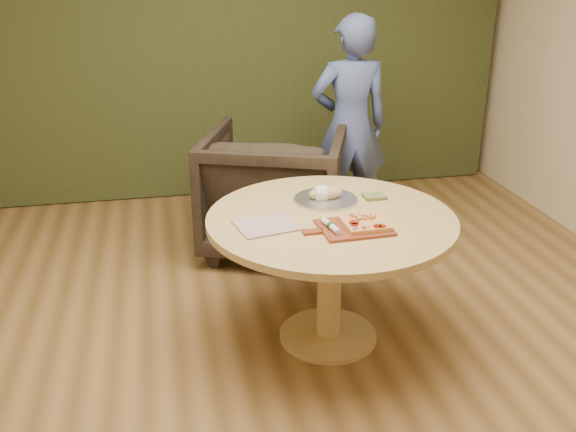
% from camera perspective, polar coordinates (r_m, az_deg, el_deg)
% --- Properties ---
extents(room_shell, '(5.04, 6.04, 2.84)m').
position_cam_1_polar(room_shell, '(2.81, 1.53, 9.21)').
color(room_shell, olive).
rests_on(room_shell, ground).
extents(curtain, '(4.80, 0.14, 2.78)m').
position_cam_1_polar(curtain, '(5.64, -5.37, 15.83)').
color(curtain, '#2C3518').
rests_on(curtain, ground).
extents(pedestal_table, '(1.33, 1.33, 0.75)m').
position_cam_1_polar(pedestal_table, '(3.45, 3.81, -2.18)').
color(pedestal_table, tan).
rests_on(pedestal_table, ground).
extents(pizza_paddle, '(0.45, 0.30, 0.01)m').
position_cam_1_polar(pizza_paddle, '(3.24, 5.74, -1.04)').
color(pizza_paddle, brown).
rests_on(pizza_paddle, pedestal_table).
extents(flatbread_pizza, '(0.23, 0.23, 0.04)m').
position_cam_1_polar(flatbread_pizza, '(3.25, 6.85, -0.62)').
color(flatbread_pizza, '#E79A5A').
rests_on(flatbread_pizza, pizza_paddle).
extents(cutlery_roll, '(0.06, 0.20, 0.03)m').
position_cam_1_polar(cutlery_roll, '(3.20, 3.81, -0.86)').
color(cutlery_roll, silver).
rests_on(cutlery_roll, pizza_paddle).
extents(newspaper, '(0.35, 0.31, 0.01)m').
position_cam_1_polar(newspaper, '(3.26, -1.91, -0.83)').
color(newspaper, beige).
rests_on(newspaper, pedestal_table).
extents(serving_tray, '(0.36, 0.36, 0.02)m').
position_cam_1_polar(serving_tray, '(3.60, 3.35, 1.48)').
color(serving_tray, silver).
rests_on(serving_tray, pedestal_table).
extents(bread_roll, '(0.19, 0.09, 0.09)m').
position_cam_1_polar(bread_roll, '(3.58, 3.22, 2.01)').
color(bread_roll, tan).
rests_on(bread_roll, serving_tray).
extents(green_packet, '(0.12, 0.11, 0.02)m').
position_cam_1_polar(green_packet, '(3.66, 7.69, 1.74)').
color(green_packet, '#535B29').
rests_on(green_packet, pedestal_table).
extents(armchair, '(1.21, 1.17, 0.99)m').
position_cam_1_polar(armchair, '(4.61, -1.15, 2.83)').
color(armchair, black).
rests_on(armchair, ground).
extents(person_standing, '(0.61, 0.41, 1.65)m').
position_cam_1_polar(person_standing, '(4.90, 5.52, 7.96)').
color(person_standing, '#45558D').
rests_on(person_standing, ground).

